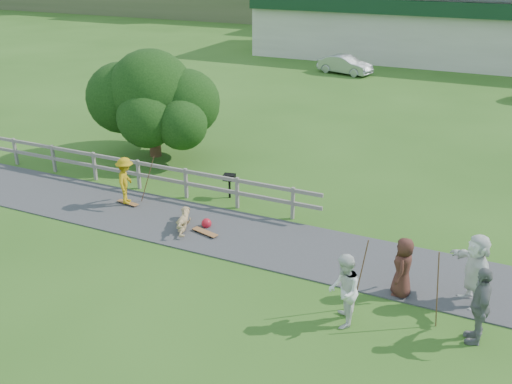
# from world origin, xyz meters

# --- Properties ---
(ground) EXTENTS (260.00, 260.00, 0.00)m
(ground) POSITION_xyz_m (0.00, 0.00, 0.00)
(ground) COLOR #2E5A19
(ground) RESTS_ON ground
(path) EXTENTS (34.00, 3.00, 0.04)m
(path) POSITION_xyz_m (0.00, 1.50, 0.02)
(path) COLOR #3C3C3E
(path) RESTS_ON ground
(fence) EXTENTS (15.05, 0.10, 1.10)m
(fence) POSITION_xyz_m (-4.62, 3.30, 0.72)
(fence) COLOR #68625C
(fence) RESTS_ON ground
(strip_mall) EXTENTS (32.50, 10.75, 5.10)m
(strip_mall) POSITION_xyz_m (4.00, 34.94, 2.58)
(strip_mall) COLOR beige
(strip_mall) RESTS_ON ground
(skater_rider) EXTENTS (0.98, 1.20, 1.62)m
(skater_rider) POSITION_xyz_m (-3.49, 1.91, 0.81)
(skater_rider) COLOR #B99211
(skater_rider) RESTS_ON ground
(skater_fallen) EXTENTS (1.64, 1.00, 0.59)m
(skater_fallen) POSITION_xyz_m (-0.82, 1.21, 0.30)
(skater_fallen) COLOR tan
(skater_fallen) RESTS_ON ground
(spectator_a) EXTENTS (0.91, 1.04, 1.81)m
(spectator_a) POSITION_xyz_m (5.10, -1.45, 0.90)
(spectator_a) COLOR silver
(spectator_a) RESTS_ON ground
(spectator_b) EXTENTS (0.65, 1.16, 1.87)m
(spectator_b) POSITION_xyz_m (7.99, -0.79, 0.94)
(spectator_b) COLOR slate
(spectator_b) RESTS_ON ground
(spectator_c) EXTENTS (0.55, 0.81, 1.60)m
(spectator_c) POSITION_xyz_m (6.10, 0.35, 0.80)
(spectator_c) COLOR #4C261E
(spectator_c) RESTS_ON ground
(spectator_d) EXTENTS (1.41, 1.80, 1.91)m
(spectator_d) POSITION_xyz_m (7.74, 0.68, 0.95)
(spectator_d) COLOR white
(spectator_d) RESTS_ON ground
(car_silver) EXTENTS (4.01, 2.20, 1.25)m
(car_silver) POSITION_xyz_m (-3.12, 26.16, 0.63)
(car_silver) COLOR #A1A4A9
(car_silver) RESTS_ON ground
(tree) EXTENTS (5.57, 5.57, 3.61)m
(tree) POSITION_xyz_m (-5.47, 6.53, 1.81)
(tree) COLOR black
(tree) RESTS_ON ground
(bbq) EXTENTS (0.46, 0.38, 0.88)m
(bbq) POSITION_xyz_m (-0.63, 3.96, 0.44)
(bbq) COLOR black
(bbq) RESTS_ON ground
(longboard_rider) EXTENTS (0.86, 0.32, 0.09)m
(longboard_rider) POSITION_xyz_m (-3.49, 1.91, 0.05)
(longboard_rider) COLOR #935C30
(longboard_rider) RESTS_ON ground
(longboard_fallen) EXTENTS (0.95, 0.45, 0.10)m
(longboard_fallen) POSITION_xyz_m (-0.02, 1.11, 0.05)
(longboard_fallen) COLOR #935C30
(longboard_fallen) RESTS_ON ground
(helmet) EXTENTS (0.32, 0.32, 0.32)m
(helmet) POSITION_xyz_m (-0.22, 1.56, 0.16)
(helmet) COLOR red
(helmet) RESTS_ON ground
(pole_rider) EXTENTS (0.03, 0.03, 1.91)m
(pole_rider) POSITION_xyz_m (-2.89, 2.31, 0.95)
(pole_rider) COLOR brown
(pole_rider) RESTS_ON ground
(pole_spec_left) EXTENTS (0.03, 0.03, 1.96)m
(pole_spec_left) POSITION_xyz_m (5.30, -0.73, 0.98)
(pole_spec_left) COLOR brown
(pole_spec_left) RESTS_ON ground
(pole_spec_right) EXTENTS (0.03, 0.03, 1.94)m
(pole_spec_right) POSITION_xyz_m (7.06, -0.62, 0.97)
(pole_spec_right) COLOR brown
(pole_spec_right) RESTS_ON ground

